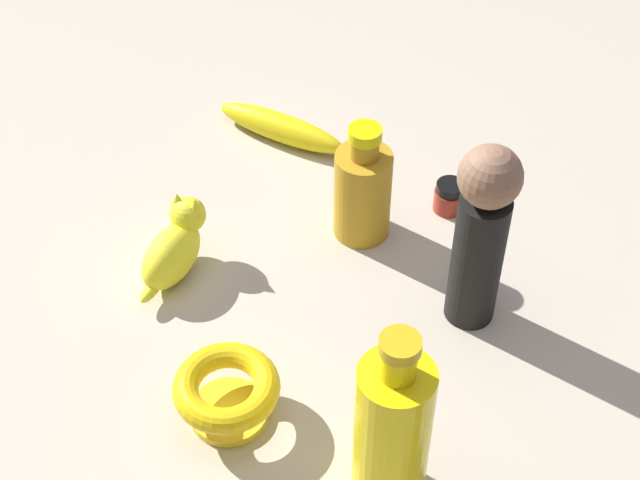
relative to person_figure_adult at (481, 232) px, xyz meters
name	(u,v)px	position (x,y,z in m)	size (l,w,h in m)	color
ground	(320,290)	(0.07, -0.16, -0.13)	(2.00, 2.00, 0.00)	#BCB29E
person_figure_adult	(481,232)	(0.00, 0.00, 0.00)	(0.08, 0.08, 0.24)	black
bottle_short	(363,190)	(-0.05, -0.18, -0.06)	(0.07, 0.07, 0.16)	#BA8A1C
bottle_tall	(392,432)	(0.25, 0.04, -0.03)	(0.07, 0.07, 0.23)	yellow
cat_figurine	(175,247)	(0.13, -0.33, -0.09)	(0.14, 0.07, 0.09)	yellow
banana	(281,127)	(-0.14, -0.37, -0.11)	(0.20, 0.04, 0.04)	yellow
nail_polish_jar	(449,196)	(-0.14, -0.10, -0.11)	(0.04, 0.04, 0.04)	maroon
bowl	(227,392)	(0.27, -0.15, -0.09)	(0.11, 0.11, 0.06)	yellow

